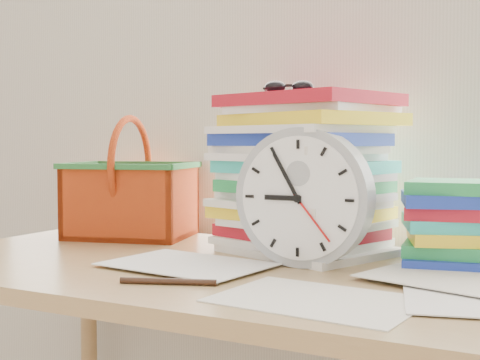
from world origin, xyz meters
The scene contains 9 objects.
curtain centered at (0.00, 1.98, 1.30)m, with size 2.40×0.01×2.50m, color beige.
desk centered at (0.00, 1.60, 0.68)m, with size 1.40×0.70×0.75m.
paper_stack centered at (0.03, 1.80, 0.92)m, with size 0.35×0.29×0.34m, color white, non-canonical shape.
clock centered at (0.10, 1.65, 0.88)m, with size 0.26×0.26×0.05m, color #9CA0A5.
sunglasses centered at (0.02, 1.76, 1.10)m, with size 0.12×0.10×0.03m, color black, non-canonical shape.
book_stack centered at (0.37, 1.79, 0.83)m, with size 0.27×0.21×0.16m, color white, non-canonical shape.
basket centered at (-0.44, 1.82, 0.90)m, with size 0.29×0.23×0.30m, color #C44113, non-canonical shape.
pen centered at (-0.04, 1.39, 0.76)m, with size 0.01×0.01×0.16m, color black.
scattered_papers centered at (0.00, 1.60, 0.76)m, with size 1.26×0.42×0.02m, color white, non-canonical shape.
Camera 1 is at (0.58, 0.48, 0.99)m, focal length 50.00 mm.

